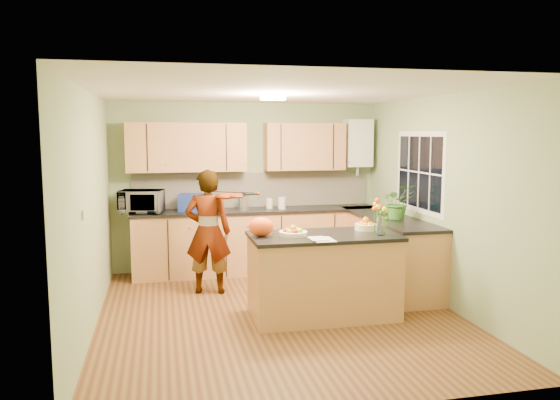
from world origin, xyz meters
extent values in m
plane|color=#552E18|center=(0.00, 0.00, 0.00)|extent=(4.50, 4.50, 0.00)
cube|color=white|center=(0.00, 0.00, 2.50)|extent=(4.00, 4.50, 0.02)
cube|color=#8DA576|center=(0.00, 2.25, 1.25)|extent=(4.00, 0.02, 2.50)
cube|color=#8DA576|center=(0.00, -2.25, 1.25)|extent=(4.00, 0.02, 2.50)
cube|color=#8DA576|center=(-2.00, 0.00, 1.25)|extent=(0.02, 4.50, 2.50)
cube|color=#8DA576|center=(2.00, 0.00, 1.25)|extent=(0.02, 4.50, 2.50)
cube|color=#C0814C|center=(0.10, 1.95, 0.45)|extent=(3.60, 0.60, 0.90)
cube|color=black|center=(0.10, 1.94, 0.92)|extent=(3.64, 0.62, 0.04)
cube|color=#C0814C|center=(1.70, 0.85, 0.45)|extent=(0.60, 2.20, 0.90)
cube|color=black|center=(1.69, 0.85, 0.92)|extent=(0.62, 2.24, 0.04)
cube|color=silver|center=(0.10, 2.23, 1.20)|extent=(3.60, 0.02, 0.52)
cube|color=#C0814C|center=(-0.90, 2.08, 1.85)|extent=(1.70, 0.34, 0.70)
cube|color=#C0814C|center=(0.85, 2.08, 1.85)|extent=(1.20, 0.34, 0.70)
cube|color=white|center=(1.70, 2.09, 1.90)|extent=(0.40, 0.30, 0.72)
cylinder|color=silver|center=(1.70, 2.09, 1.50)|extent=(0.06, 0.06, 0.20)
cube|color=white|center=(1.99, 0.60, 1.55)|extent=(0.01, 1.30, 1.05)
cube|color=black|center=(1.99, 0.60, 1.55)|extent=(0.01, 1.18, 0.92)
cube|color=white|center=(-1.99, -0.60, 1.30)|extent=(0.02, 0.09, 0.09)
cylinder|color=#FFEABF|center=(0.00, 0.30, 2.46)|extent=(0.30, 0.30, 0.06)
cylinder|color=white|center=(0.00, 0.30, 2.49)|extent=(0.10, 0.10, 0.02)
cube|color=#C0814C|center=(0.47, -0.18, 0.45)|extent=(1.60, 0.80, 0.90)
cube|color=black|center=(0.47, -0.18, 0.92)|extent=(1.64, 0.84, 0.04)
cylinder|color=#F9EEC7|center=(0.12, -0.18, 0.96)|extent=(0.31, 0.31, 0.05)
cylinder|color=#F9EEC7|center=(1.02, -0.03, 0.97)|extent=(0.25, 0.25, 0.07)
cylinder|color=silver|center=(1.07, -0.36, 1.04)|extent=(0.10, 0.10, 0.20)
ellipsoid|color=#FF5215|center=(-0.23, -0.13, 1.04)|extent=(0.34, 0.32, 0.21)
cube|color=silver|center=(0.37, -0.48, 0.94)|extent=(0.22, 0.30, 0.01)
imported|color=#E1AD8A|center=(-0.70, 1.02, 0.80)|extent=(0.65, 0.50, 1.60)
imported|color=white|center=(-1.55, 1.92, 1.10)|extent=(0.65, 0.51, 0.32)
cube|color=navy|center=(-0.87, 1.94, 1.07)|extent=(0.37, 0.32, 0.25)
cylinder|color=silver|center=(-0.11, 1.92, 1.05)|extent=(0.16, 0.16, 0.22)
sphere|color=black|center=(-0.11, 1.92, 1.20)|extent=(0.08, 0.08, 0.08)
cylinder|color=#F9EEC7|center=(0.29, 2.00, 1.02)|extent=(0.11, 0.11, 0.15)
cylinder|color=white|center=(0.46, 1.90, 1.03)|extent=(0.12, 0.12, 0.17)
imported|color=#387928|center=(1.70, 0.59, 1.17)|extent=(0.43, 0.38, 0.46)
camera|label=1|loc=(-1.28, -5.88, 2.05)|focal=35.00mm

